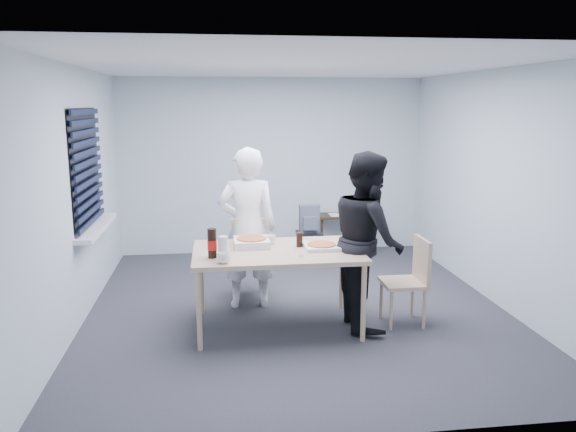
{
  "coord_description": "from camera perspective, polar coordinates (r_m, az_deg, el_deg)",
  "views": [
    {
      "loc": [
        -0.86,
        -5.84,
        2.21
      ],
      "look_at": [
        -0.08,
        0.1,
        1.02
      ],
      "focal_mm": 35.0,
      "sensor_mm": 36.0,
      "label": 1
    }
  ],
  "objects": [
    {
      "name": "mug_b",
      "position": [
        5.76,
        -1.71,
        -2.41
      ],
      "size": [
        0.1,
        0.1,
        0.09
      ],
      "primitive_type": "imported",
      "color": "white",
      "rests_on": "dining_table"
    },
    {
      "name": "black_box",
      "position": [
        8.58,
        7.27,
        0.43
      ],
      "size": [
        0.13,
        0.1,
        0.06
      ],
      "primitive_type": "cube",
      "rotation": [
        0.0,
        0.0,
        0.04
      ],
      "color": "black",
      "rests_on": "side_table"
    },
    {
      "name": "backpack",
      "position": [
        7.72,
        2.2,
        -0.33
      ],
      "size": [
        0.27,
        0.2,
        0.38
      ],
      "rotation": [
        0.0,
        0.0,
        -0.42
      ],
      "color": "slate",
      "rests_on": "stool"
    },
    {
      "name": "room",
      "position": [
        6.42,
        -19.47,
        3.74
      ],
      "size": [
        5.0,
        5.0,
        5.0
      ],
      "color": "#292A2E",
      "rests_on": "ground"
    },
    {
      "name": "rubber_band",
      "position": [
        5.31,
        1.33,
        -4.11
      ],
      "size": [
        0.07,
        0.07,
        0.0
      ],
      "primitive_type": "torus",
      "rotation": [
        0.0,
        0.0,
        0.25
      ],
      "color": "red",
      "rests_on": "dining_table"
    },
    {
      "name": "person_black",
      "position": [
        5.66,
        8.08,
        -2.41
      ],
      "size": [
        0.47,
        0.86,
        1.77
      ],
      "primitive_type": "imported",
      "rotation": [
        0.0,
        0.0,
        1.57
      ],
      "color": "black",
      "rests_on": "ground"
    },
    {
      "name": "person_white",
      "position": [
        6.14,
        -4.12,
        -1.24
      ],
      "size": [
        0.65,
        0.42,
        1.77
      ],
      "primitive_type": "imported",
      "rotation": [
        0.0,
        0.0,
        3.14
      ],
      "color": "white",
      "rests_on": "ground"
    },
    {
      "name": "dining_table",
      "position": [
        5.56,
        -1.11,
        -4.04
      ],
      "size": [
        1.65,
        1.04,
        0.8
      ],
      "color": "tan",
      "rests_on": "ground"
    },
    {
      "name": "mug_a",
      "position": [
        5.11,
        -6.57,
        -4.25
      ],
      "size": [
        0.17,
        0.17,
        0.1
      ],
      "primitive_type": "imported",
      "rotation": [
        0.0,
        0.0,
        0.52
      ],
      "color": "white",
      "rests_on": "dining_table"
    },
    {
      "name": "papers",
      "position": [
        8.45,
        4.94,
        0.13
      ],
      "size": [
        0.27,
        0.32,
        0.0
      ],
      "primitive_type": "cube",
      "rotation": [
        0.0,
        0.0,
        0.25
      ],
      "color": "white",
      "rests_on": "side_table"
    },
    {
      "name": "pizza_box_a",
      "position": [
        5.69,
        -3.72,
        -2.66
      ],
      "size": [
        0.35,
        0.35,
        0.09
      ],
      "rotation": [
        0.0,
        0.0,
        -0.26
      ],
      "color": "silver",
      "rests_on": "dining_table"
    },
    {
      "name": "stool",
      "position": [
        7.79,
        2.17,
        -2.45
      ],
      "size": [
        0.34,
        0.34,
        0.47
      ],
      "color": "black",
      "rests_on": "ground"
    },
    {
      "name": "cola_glass",
      "position": [
        5.65,
        1.17,
        -2.42
      ],
      "size": [
        0.08,
        0.08,
        0.14
      ],
      "primitive_type": "cylinder",
      "rotation": [
        0.0,
        0.0,
        -0.19
      ],
      "color": "black",
      "rests_on": "dining_table"
    },
    {
      "name": "chair_far",
      "position": [
        6.59,
        -3.9,
        -3.68
      ],
      "size": [
        0.42,
        0.42,
        0.89
      ],
      "color": "tan",
      "rests_on": "ground"
    },
    {
      "name": "plastic_cups",
      "position": [
        5.24,
        -6.61,
        -3.2
      ],
      "size": [
        0.11,
        0.11,
        0.21
      ],
      "primitive_type": "cylinder",
      "rotation": [
        0.0,
        0.0,
        0.29
      ],
      "color": "silver",
      "rests_on": "dining_table"
    },
    {
      "name": "soda_bottle",
      "position": [
        5.28,
        -7.72,
        -2.8
      ],
      "size": [
        0.09,
        0.09,
        0.28
      ],
      "rotation": [
        0.0,
        0.0,
        0.39
      ],
      "color": "black",
      "rests_on": "dining_table"
    },
    {
      "name": "pizza_box_b",
      "position": [
        5.61,
        3.42,
        -3.06
      ],
      "size": [
        0.34,
        0.34,
        0.05
      ],
      "rotation": [
        0.0,
        0.0,
        0.26
      ],
      "color": "silver",
      "rests_on": "dining_table"
    },
    {
      "name": "chair_right",
      "position": [
        5.86,
        12.43,
        -5.86
      ],
      "size": [
        0.42,
        0.42,
        0.89
      ],
      "color": "tan",
      "rests_on": "ground"
    },
    {
      "name": "side_table",
      "position": [
        8.52,
        5.88,
        -0.36
      ],
      "size": [
        0.87,
        0.39,
        0.58
      ],
      "color": "#372616",
      "rests_on": "ground"
    }
  ]
}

